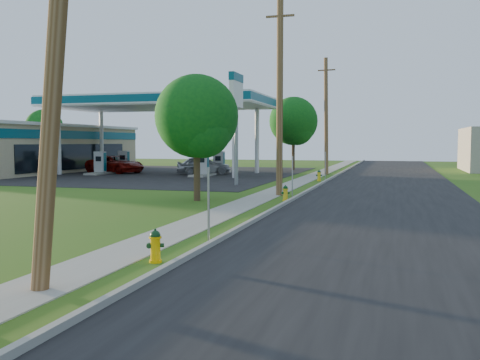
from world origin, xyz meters
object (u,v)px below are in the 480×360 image
tree_verge (198,120)px  hydrant_far (319,176)px  tree_back (45,130)px  price_pylon (236,97)px  fuel_pump_se (219,165)px  car_silver (203,165)px  fuel_pump_sw (124,164)px  hydrant_mid (285,193)px  fuel_pump_nw (100,166)px  hydrant_near (155,246)px  utility_pole_far (326,116)px  car_red (115,164)px  utility_pole_near (57,16)px  utility_pole_mid (280,96)px  tree_lot (294,123)px  fuel_pump_ne (203,167)px

tree_verge → hydrant_far: tree_verge is taller
tree_back → price_pylon: bearing=-34.3°
fuel_pump_se → car_silver: bearing=-119.6°
fuel_pump_sw → hydrant_mid: size_ratio=4.40×
fuel_pump_nw → fuel_pump_se: same height
fuel_pump_nw → hydrant_near: (18.42, -28.37, -0.35)m
utility_pole_far → car_silver: 10.85m
utility_pole_far → hydrant_near: (0.52, -33.37, -4.43)m
car_red → price_pylon: bearing=-108.5°
utility_pole_near → tree_back: (-31.51, 42.30, -0.77)m
tree_verge → price_pylon: bearing=95.7°
car_red → car_silver: size_ratio=1.21×
utility_pole_near → hydrant_near: (0.52, 2.63, -4.43)m
utility_pole_near → utility_pole_mid: size_ratio=0.97×
tree_back → hydrant_far: size_ratio=8.04×
utility_pole_mid → hydrant_far: utility_pole_mid is taller
fuel_pump_se → hydrant_mid: size_ratio=4.40×
fuel_pump_sw → tree_verge: bearing=-53.9°
utility_pole_far → tree_lot: (-3.79, 6.27, -0.31)m
utility_pole_near → fuel_pump_sw: 39.52m
fuel_pump_nw → tree_lot: size_ratio=0.46×
utility_pole_far → fuel_pump_ne: bearing=-150.7°
tree_verge → hydrant_near: tree_verge is taller
utility_pole_near → utility_pole_far: bearing=90.0°
tree_verge → hydrant_near: bearing=-73.6°
fuel_pump_se → car_red: fuel_pump_se is taller
car_silver → utility_pole_far: bearing=-100.0°
fuel_pump_ne → car_silver: size_ratio=0.72×
fuel_pump_nw → price_pylon: 16.57m
utility_pole_mid → tree_back: utility_pole_mid is taller
utility_pole_mid → fuel_pump_sw: (-17.90, 17.00, -4.23)m
fuel_pump_sw → tree_lot: bearing=27.3°
hydrant_near → car_red: (-18.23, 30.49, 0.38)m
fuel_pump_sw → hydrant_far: (18.41, -6.43, -0.34)m
utility_pole_near → hydrant_far: (0.51, 28.57, -4.42)m
fuel_pump_nw → tree_back: bearing=140.3°
tree_verge → tree_lot: (-0.79, 27.69, 0.82)m
price_pylon → hydrant_near: bearing=-78.0°
fuel_pump_nw → tree_verge: (14.90, -16.42, 2.95)m
fuel_pump_sw → hydrant_near: bearing=-60.4°
fuel_pump_se → tree_verge: tree_verge is taller
utility_pole_near → fuel_pump_ne: utility_pole_near is taller
tree_verge → fuel_pump_se: bearing=106.1°
utility_pole_mid → utility_pole_far: bearing=90.0°
fuel_pump_se → hydrant_far: bearing=-34.4°
fuel_pump_se → tree_back: 23.99m
utility_pole_near → hydrant_mid: bearing=87.1°
hydrant_near → car_silver: (-10.28, 30.86, 0.39)m
price_pylon → hydrant_far: size_ratio=8.80×
utility_pole_far → car_silver: utility_pole_far is taller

